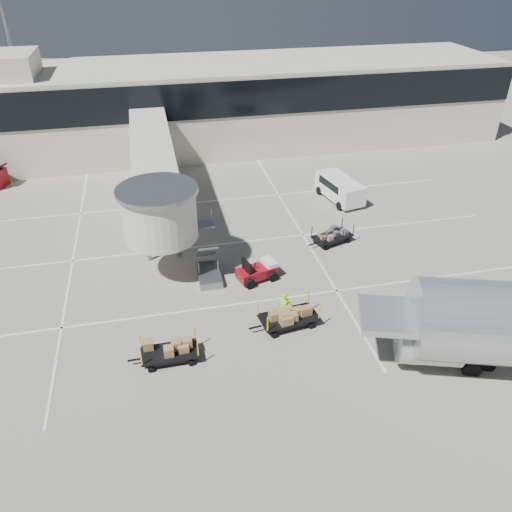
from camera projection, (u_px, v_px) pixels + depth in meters
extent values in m
plane|color=#A6A295|center=(247.00, 326.00, 27.60)|extent=(140.00, 140.00, 0.00)
cube|color=silver|center=(240.00, 304.00, 29.25)|extent=(40.00, 0.15, 0.02)
cube|color=silver|center=(221.00, 244.00, 35.03)|extent=(40.00, 0.15, 0.02)
cube|color=silver|center=(208.00, 201.00, 40.82)|extent=(40.00, 0.15, 0.02)
cube|color=silver|center=(299.00, 228.00, 36.96)|extent=(0.15, 30.00, 0.02)
cube|color=silver|center=(74.00, 253.00, 34.03)|extent=(0.15, 30.00, 0.02)
cube|color=beige|center=(187.00, 106.00, 50.26)|extent=(64.00, 12.00, 8.00)
cube|color=black|center=(192.00, 102.00, 44.19)|extent=(64.00, 0.12, 3.20)
cylinder|color=gray|center=(16.00, 69.00, 48.77)|extent=(0.36, 0.36, 15.00)
cube|color=beige|center=(153.00, 160.00, 36.97)|extent=(3.00, 18.00, 2.80)
cylinder|color=beige|center=(160.00, 215.00, 29.54)|extent=(4.40, 4.40, 3.00)
cylinder|color=gray|center=(157.00, 190.00, 28.69)|extent=(4.80, 4.80, 0.25)
cylinder|color=gray|center=(147.00, 241.00, 32.53)|extent=(0.28, 0.28, 2.90)
cylinder|color=gray|center=(178.00, 238.00, 32.89)|extent=(0.28, 0.28, 2.90)
cylinder|color=gray|center=(144.00, 196.00, 38.31)|extent=(0.28, 0.28, 2.90)
cylinder|color=gray|center=(170.00, 194.00, 38.68)|extent=(0.28, 0.28, 2.90)
cylinder|color=gray|center=(141.00, 163.00, 44.09)|extent=(0.28, 0.28, 2.90)
cylinder|color=gray|center=(164.00, 161.00, 44.46)|extent=(0.28, 0.28, 2.90)
cube|color=gray|center=(209.00, 275.00, 31.35)|extent=(1.40, 2.60, 0.50)
cube|color=gray|center=(207.00, 252.00, 31.12)|extent=(1.20, 2.60, 2.06)
cube|color=gray|center=(203.00, 224.00, 31.61)|extent=(1.40, 1.20, 0.12)
cube|color=maroon|center=(257.00, 272.00, 31.09)|extent=(2.66, 1.81, 0.61)
cube|color=white|center=(269.00, 263.00, 31.25)|extent=(1.00, 1.27, 0.35)
cube|color=black|center=(246.00, 267.00, 30.47)|extent=(0.41, 1.00, 0.91)
cylinder|color=black|center=(250.00, 284.00, 30.39)|extent=(0.69, 0.43, 0.65)
cylinder|color=black|center=(240.00, 274.00, 31.37)|extent=(0.69, 0.43, 0.65)
cylinder|color=black|center=(273.00, 277.00, 31.06)|extent=(0.69, 0.43, 0.65)
cylinder|color=black|center=(263.00, 267.00, 32.03)|extent=(0.69, 0.43, 0.65)
cube|color=black|center=(332.00, 236.00, 34.97)|extent=(3.07, 2.18, 0.11)
cube|color=black|center=(332.00, 238.00, 35.06)|extent=(2.74, 1.90, 0.23)
cube|color=black|center=(312.00, 244.00, 34.31)|extent=(0.64, 0.27, 0.07)
cylinder|color=black|center=(326.00, 248.00, 34.28)|extent=(0.34, 0.22, 0.32)
cylinder|color=black|center=(315.00, 240.00, 35.20)|extent=(0.34, 0.22, 0.32)
cylinder|color=black|center=(348.00, 241.00, 35.12)|extent=(0.34, 0.22, 0.32)
cylinder|color=black|center=(337.00, 233.00, 36.03)|extent=(0.34, 0.22, 0.32)
cylinder|color=black|center=(323.00, 240.00, 33.72)|extent=(0.06, 0.06, 0.83)
cylinder|color=black|center=(312.00, 232.00, 34.63)|extent=(0.06, 0.06, 0.83)
cylinder|color=black|center=(353.00, 230.00, 34.86)|extent=(0.06, 0.06, 0.83)
cylinder|color=black|center=(342.00, 223.00, 35.78)|extent=(0.06, 0.06, 0.83)
cube|color=maroon|center=(342.00, 231.00, 35.23)|extent=(0.49, 0.39, 0.30)
cube|color=maroon|center=(340.00, 235.00, 34.73)|extent=(0.47, 0.38, 0.31)
cube|color=#151137|center=(331.00, 237.00, 34.43)|extent=(0.52, 0.39, 0.32)
cube|color=#151137|center=(322.00, 234.00, 34.81)|extent=(0.39, 0.34, 0.35)
cube|color=#151137|center=(339.00, 235.00, 34.68)|extent=(0.52, 0.47, 0.29)
cube|color=maroon|center=(333.00, 237.00, 34.49)|extent=(0.55, 0.41, 0.25)
cube|color=#49494E|center=(323.00, 237.00, 34.40)|extent=(0.48, 0.45, 0.41)
cube|color=maroon|center=(341.00, 231.00, 35.22)|extent=(0.51, 0.45, 0.32)
cube|color=#9E7056|center=(343.00, 233.00, 34.89)|extent=(0.46, 0.46, 0.40)
cube|color=black|center=(288.00, 317.00, 27.33)|extent=(3.34, 2.00, 0.13)
cube|color=black|center=(288.00, 320.00, 27.43)|extent=(2.99, 1.72, 0.26)
cube|color=black|center=(255.00, 327.00, 26.84)|extent=(0.74, 0.19, 0.08)
cylinder|color=black|center=(275.00, 335.00, 26.66)|extent=(0.37, 0.20, 0.36)
cylinder|color=black|center=(265.00, 319.00, 27.78)|extent=(0.37, 0.20, 0.36)
cylinder|color=black|center=(312.00, 326.00, 27.31)|extent=(0.37, 0.20, 0.36)
cylinder|color=black|center=(301.00, 311.00, 28.43)|extent=(0.37, 0.20, 0.36)
cylinder|color=yellow|center=(268.00, 324.00, 26.07)|extent=(0.07, 0.07, 0.94)
cylinder|color=yellow|center=(258.00, 309.00, 27.19)|extent=(0.07, 0.07, 0.94)
cylinder|color=yellow|center=(320.00, 312.00, 26.96)|extent=(0.07, 0.07, 0.94)
cylinder|color=yellow|center=(308.00, 297.00, 28.09)|extent=(0.07, 0.07, 0.94)
cube|color=olive|center=(289.00, 316.00, 26.89)|extent=(0.53, 0.59, 0.48)
cube|color=olive|center=(277.00, 319.00, 26.69)|extent=(0.51, 0.46, 0.48)
cube|color=olive|center=(301.00, 309.00, 27.41)|extent=(0.74, 0.61, 0.54)
cube|color=olive|center=(304.00, 310.00, 27.30)|extent=(0.67, 0.62, 0.55)
cube|color=olive|center=(281.00, 309.00, 27.45)|extent=(0.64, 0.52, 0.52)
cube|color=olive|center=(280.00, 311.00, 27.34)|extent=(0.55, 0.52, 0.42)
cube|color=olive|center=(281.00, 312.00, 27.17)|extent=(0.72, 0.65, 0.52)
cube|color=olive|center=(287.00, 311.00, 27.36)|extent=(0.63, 0.45, 0.37)
cube|color=olive|center=(281.00, 320.00, 26.59)|extent=(0.61, 0.60, 0.56)
cube|color=black|center=(170.00, 352.00, 25.06)|extent=(2.87, 1.46, 0.11)
cube|color=black|center=(170.00, 355.00, 25.15)|extent=(2.59, 1.25, 0.24)
cube|color=black|center=(134.00, 360.00, 24.80)|extent=(0.67, 0.08, 0.08)
cylinder|color=black|center=(151.00, 370.00, 24.53)|extent=(0.33, 0.14, 0.32)
cylinder|color=black|center=(150.00, 352.00, 25.59)|extent=(0.33, 0.14, 0.32)
cylinder|color=black|center=(192.00, 363.00, 24.92)|extent=(0.33, 0.14, 0.32)
cylinder|color=black|center=(189.00, 346.00, 25.98)|extent=(0.33, 0.14, 0.32)
cylinder|color=yellow|center=(141.00, 359.00, 24.04)|extent=(0.07, 0.07, 0.86)
cylinder|color=yellow|center=(140.00, 341.00, 25.10)|extent=(0.07, 0.07, 0.86)
cylinder|color=yellow|center=(198.00, 350.00, 24.57)|extent=(0.07, 0.07, 0.86)
cylinder|color=yellow|center=(195.00, 333.00, 25.63)|extent=(0.07, 0.07, 0.86)
cube|color=olive|center=(170.00, 355.00, 24.56)|extent=(0.39, 0.51, 0.38)
cube|color=olive|center=(188.00, 348.00, 24.98)|extent=(0.48, 0.51, 0.38)
cube|color=olive|center=(163.00, 342.00, 25.23)|extent=(0.46, 0.45, 0.51)
cube|color=olive|center=(171.00, 350.00, 24.82)|extent=(0.51, 0.38, 0.44)
cube|color=olive|center=(166.00, 355.00, 24.54)|extent=(0.42, 0.46, 0.39)
cube|color=olive|center=(182.00, 349.00, 24.87)|extent=(0.54, 0.44, 0.43)
imported|color=#8AF81A|center=(285.00, 307.00, 27.51)|extent=(0.67, 0.45, 1.82)
cube|color=white|center=(340.00, 188.00, 40.55)|extent=(2.86, 5.07, 1.54)
cube|color=white|center=(326.00, 182.00, 42.36)|extent=(1.92, 0.90, 0.90)
cube|color=black|center=(339.00, 183.00, 40.49)|extent=(2.52, 3.32, 0.62)
cylinder|color=black|center=(339.00, 206.00, 39.37)|extent=(0.37, 0.71, 0.68)
cylinder|color=black|center=(360.00, 202.00, 40.02)|extent=(0.37, 0.71, 0.68)
cylinder|color=black|center=(319.00, 190.00, 41.83)|extent=(0.37, 0.71, 0.68)
cylinder|color=black|center=(338.00, 187.00, 42.48)|extent=(0.37, 0.71, 0.68)
cylinder|color=black|center=(4.00, 180.00, 43.72)|extent=(0.67, 0.49, 0.62)
cube|color=#B6B9BA|center=(467.00, 321.00, 23.32)|extent=(10.31, 5.72, 0.35)
cylinder|color=#B6B9BA|center=(429.00, 342.00, 24.21)|extent=(3.54, 3.10, 2.29)
cube|color=#B6B9BA|center=(432.00, 328.00, 23.73)|extent=(0.83, 0.48, 1.09)
cylinder|color=gray|center=(487.00, 361.00, 24.50)|extent=(0.30, 0.30, 1.09)
cylinder|color=black|center=(486.00, 365.00, 24.63)|extent=(0.95, 0.58, 0.89)
cylinder|color=gray|center=(474.00, 362.00, 24.10)|extent=(0.28, 0.28, 1.59)
cylinder|color=black|center=(471.00, 369.00, 24.36)|extent=(0.95, 0.58, 0.89)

